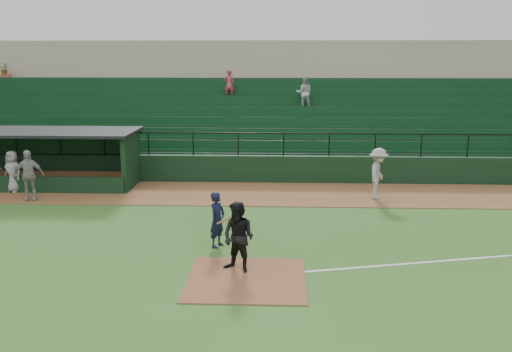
{
  "coord_description": "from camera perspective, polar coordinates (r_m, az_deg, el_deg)",
  "views": [
    {
      "loc": [
        0.81,
        -14.45,
        5.6
      ],
      "look_at": [
        0.0,
        5.0,
        1.4
      ],
      "focal_mm": 39.75,
      "sensor_mm": 36.0,
      "label": 1
    }
  ],
  "objects": [
    {
      "name": "ground",
      "position": [
        15.52,
        -0.78,
        -8.98
      ],
      "size": [
        90.0,
        90.0,
        0.0
      ],
      "primitive_type": "plane",
      "color": "#305E1E",
      "rests_on": "ground"
    },
    {
      "name": "warning_track",
      "position": [
        23.15,
        0.31,
        -1.79
      ],
      "size": [
        40.0,
        4.0,
        0.03
      ],
      "primitive_type": "cube",
      "color": "brown",
      "rests_on": "ground"
    },
    {
      "name": "home_plate_dirt",
      "position": [
        14.59,
        -0.99,
        -10.34
      ],
      "size": [
        3.0,
        3.0,
        0.03
      ],
      "primitive_type": "cube",
      "color": "brown",
      "rests_on": "ground"
    },
    {
      "name": "stadium_structure",
      "position": [
        31.1,
        0.88,
        6.09
      ],
      "size": [
        38.0,
        13.08,
        6.4
      ],
      "color": "black",
      "rests_on": "ground"
    },
    {
      "name": "dugout",
      "position": [
        26.58,
        -21.08,
        2.11
      ],
      "size": [
        8.9,
        3.2,
        2.42
      ],
      "color": "black",
      "rests_on": "ground"
    },
    {
      "name": "batter_at_plate",
      "position": [
        16.75,
        -3.91,
        -4.4
      ],
      "size": [
        1.11,
        0.73,
        1.66
      ],
      "color": "black",
      "rests_on": "ground"
    },
    {
      "name": "umpire",
      "position": [
        14.8,
        -1.77,
        -6.19
      ],
      "size": [
        1.14,
        1.06,
        1.87
      ],
      "primitive_type": "imported",
      "rotation": [
        0.0,
        0.0,
        -0.51
      ],
      "color": "black",
      "rests_on": "ground"
    },
    {
      "name": "runner",
      "position": [
        22.6,
        12.2,
        0.24
      ],
      "size": [
        1.12,
        1.47,
        2.01
      ],
      "primitive_type": "imported",
      "rotation": [
        0.0,
        0.0,
        1.25
      ],
      "color": "#A6A09B",
      "rests_on": "warning_track"
    },
    {
      "name": "dugout_player_a",
      "position": [
        23.59,
        -21.94,
        0.08
      ],
      "size": [
        1.24,
        0.78,
        1.97
      ],
      "primitive_type": "imported",
      "rotation": [
        0.0,
        0.0,
        0.28
      ],
      "color": "#9B9791",
      "rests_on": "warning_track"
    },
    {
      "name": "dugout_player_b",
      "position": [
        25.25,
        -23.27,
        0.43
      ],
      "size": [
        0.99,
        0.84,
        1.72
      ],
      "primitive_type": "imported",
      "rotation": [
        0.0,
        0.0,
        -0.41
      ],
      "color": "#9C9692",
      "rests_on": "warning_track"
    }
  ]
}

